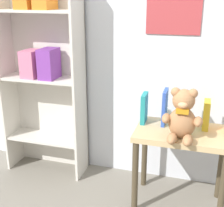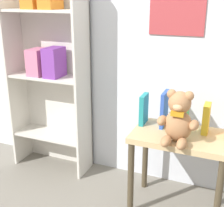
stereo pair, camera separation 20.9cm
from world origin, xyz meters
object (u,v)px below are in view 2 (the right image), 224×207
Objects in this scene: display_table at (180,148)px; book_standing_yellow at (206,118)px; bookshelf_side at (50,64)px; teddy_bear at (178,119)px; book_standing_teal at (144,109)px; book_standing_blue at (164,109)px; book_standing_green at (185,114)px.

display_table is 0.25m from book_standing_yellow.
book_standing_yellow is (1.19, -0.12, -0.21)m from bookshelf_side.
teddy_bear is 0.32m from book_standing_teal.
bookshelf_side reaches higher than book_standing_yellow.
display_table is at bearing -148.10° from book_standing_yellow.
book_standing_green is (0.13, 0.00, -0.02)m from book_standing_blue.
teddy_bear is 0.20m from book_standing_green.
display_table is 0.26m from teddy_bear.
teddy_bear is (-0.00, -0.11, 0.24)m from display_table.
book_standing_green is (0.00, 0.20, -0.04)m from teddy_bear.
book_standing_blue reaches higher than book_standing_green.
book_standing_blue reaches higher than display_table.
book_standing_blue is at bearing 4.45° from book_standing_teal.
book_standing_yellow is (0.13, 0.08, 0.19)m from display_table.
display_table is at bearing -34.81° from book_standing_blue.
book_standing_yellow is (0.14, 0.19, -0.05)m from teddy_bear.
display_table is 0.26m from book_standing_blue.
teddy_bear is 1.65× the size of book_standing_yellow.
book_standing_blue reaches higher than book_standing_yellow.
bookshelf_side is 7.64× the size of book_standing_teal.
book_standing_blue is 1.15× the size of book_standing_green.
book_standing_blue is 1.24× the size of book_standing_yellow.
book_standing_yellow reaches higher than display_table.
bookshelf_side reaches higher than book_standing_green.
bookshelf_side is 4.93× the size of teddy_bear.
teddy_bear reaches higher than display_table.
book_standing_blue is (-0.13, 0.20, -0.02)m from teddy_bear.
teddy_bear is at bearing -16.45° from bookshelf_side.
bookshelf_side is 1.08m from book_standing_green.
bookshelf_side reaches higher than display_table.
display_table is at bearing -10.90° from bookshelf_side.
teddy_bear reaches higher than book_standing_blue.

